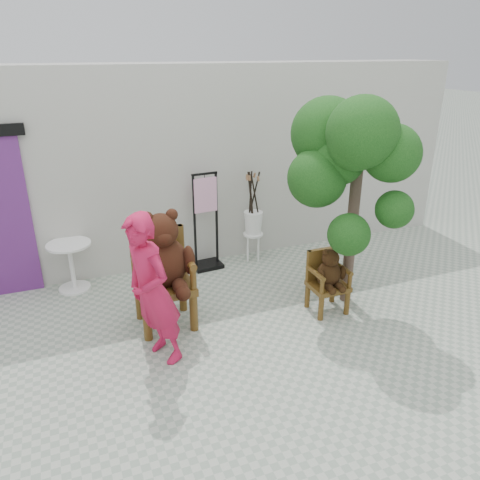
{
  "coord_description": "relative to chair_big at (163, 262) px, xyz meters",
  "views": [
    {
      "loc": [
        -1.97,
        -4.04,
        3.19
      ],
      "look_at": [
        0.04,
        1.04,
        0.95
      ],
      "focal_mm": 35.0,
      "sensor_mm": 36.0,
      "label": 1
    }
  ],
  "objects": [
    {
      "name": "tree",
      "position": [
        2.25,
        -0.33,
        1.22
      ],
      "size": [
        1.4,
        1.53,
        2.74
      ],
      "rotation": [
        0.0,
        0.0,
        0.07
      ],
      "color": "#46332A",
      "rests_on": "ground"
    },
    {
      "name": "chair_big",
      "position": [
        0.0,
        0.0,
        0.0
      ],
      "size": [
        0.72,
        0.78,
        1.49
      ],
      "color": "#472F0F",
      "rests_on": "ground"
    },
    {
      "name": "stool_bucket",
      "position": [
        1.75,
        1.37,
        -0.2
      ],
      "size": [
        0.32,
        0.32,
        1.45
      ],
      "rotation": [
        0.0,
        0.0,
        -0.36
      ],
      "color": "white",
      "rests_on": "ground"
    },
    {
      "name": "chair_small",
      "position": [
        2.02,
        -0.45,
        -0.32
      ],
      "size": [
        0.46,
        0.48,
        0.89
      ],
      "color": "#472F0F",
      "rests_on": "ground"
    },
    {
      "name": "back_wall",
      "position": [
        0.98,
        2.12,
        0.66
      ],
      "size": [
        9.0,
        1.0,
        3.0
      ],
      "primitive_type": "cube",
      "color": "#B9B7AD",
      "rests_on": "ground"
    },
    {
      "name": "display_stand",
      "position": [
        0.97,
        1.37,
        -0.25
      ],
      "size": [
        0.48,
        0.39,
        1.51
      ],
      "rotation": [
        0.0,
        0.0,
        0.08
      ],
      "color": "black",
      "rests_on": "ground"
    },
    {
      "name": "cafe_table",
      "position": [
        -1.01,
        1.37,
        -0.4
      ],
      "size": [
        0.6,
        0.6,
        0.7
      ],
      "rotation": [
        0.0,
        0.0,
        0.26
      ],
      "color": "white",
      "rests_on": "ground"
    },
    {
      "name": "person",
      "position": [
        -0.27,
        -0.71,
        0.03
      ],
      "size": [
        0.63,
        0.74,
        1.73
      ],
      "primitive_type": "imported",
      "rotation": [
        0.0,
        0.0,
        -1.16
      ],
      "color": "#BB1741",
      "rests_on": "ground"
    },
    {
      "name": "ground_plane",
      "position": [
        0.98,
        -0.98,
        -0.84
      ],
      "size": [
        60.0,
        60.0,
        0.0
      ],
      "primitive_type": "plane",
      "color": "#A2A998",
      "rests_on": "ground"
    }
  ]
}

